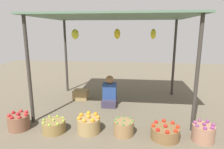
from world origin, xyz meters
TOP-DOWN VIEW (x-y plane):
  - ground_plane at (0.00, 0.00)m, footprint 14.00×14.00m
  - market_stall_structure at (-0.00, 0.00)m, footprint 3.55×2.50m
  - vendor_person at (-0.13, 0.02)m, footprint 0.36×0.44m
  - basket_red_apples at (-1.74, -1.43)m, footprint 0.40×0.40m
  - basket_limes at (-1.02, -1.46)m, footprint 0.44×0.44m
  - basket_oranges at (-0.36, -1.38)m, footprint 0.44×0.44m
  - basket_green_chilies at (0.31, -1.41)m, footprint 0.37×0.37m
  - basket_red_tomatoes at (1.06, -1.46)m, footprint 0.51×0.51m
  - basket_purple_onions at (1.71, -1.46)m, footprint 0.38×0.38m
  - wooden_crate_near_vendor at (-0.99, 0.38)m, footprint 0.39×0.32m

SIDE VIEW (x-z plane):
  - ground_plane at x=0.00m, z-range 0.00..0.00m
  - basket_limes at x=-1.02m, z-range -0.02..0.24m
  - basket_red_tomatoes at x=1.06m, z-range -0.02..0.25m
  - wooden_crate_near_vendor at x=-0.99m, z-range 0.00..0.26m
  - basket_green_chilies at x=0.31m, z-range -0.01..0.29m
  - basket_oranges at x=-0.36m, z-range -0.02..0.33m
  - basket_red_apples at x=-1.74m, z-range -0.02..0.33m
  - basket_purple_onions at x=1.71m, z-range -0.02..0.33m
  - vendor_person at x=-0.13m, z-range -0.09..0.69m
  - market_stall_structure at x=0.00m, z-range 0.96..3.19m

